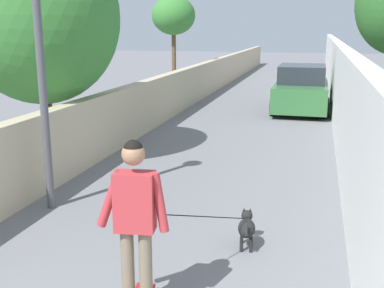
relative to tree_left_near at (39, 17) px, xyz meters
name	(u,v)px	position (x,y,z in m)	size (l,w,h in m)	color
ground_plane	(254,115)	(6.50, -3.49, -2.96)	(80.00, 80.00, 0.00)	slate
wall_left	(158,100)	(4.50, -0.92, -2.28)	(48.00, 0.30, 1.37)	tan
fence_right	(342,91)	(4.50, -6.07, -1.84)	(48.00, 0.30, 2.26)	white
tree_left_near	(39,17)	(0.00, 0.00, 0.00)	(3.19, 3.19, 4.71)	brown
tree_left_mid	(174,16)	(11.50, 0.71, 0.27)	(1.87, 1.87, 4.09)	brown
lamp_post	(37,12)	(-2.41, -1.47, 0.01)	(0.36, 0.36, 4.36)	#4C4C51
person_skateboarder	(135,211)	(-4.72, -3.82, -1.90)	(0.27, 0.72, 1.68)	#726651
dog	(246,227)	(-3.01, -4.65, -2.69)	(2.01, 0.98, 1.06)	black
car_near	(301,90)	(7.75, -4.92, -2.25)	(3.87, 1.80, 1.54)	#336B38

